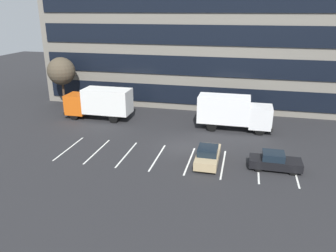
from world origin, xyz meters
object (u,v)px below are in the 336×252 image
Objects in this scene: box_truck_orange at (100,102)px; bare_tree at (61,71)px; sedan_tan at (208,155)px; sedan_black at (275,161)px; box_truck_white at (233,111)px.

bare_tree is at bearing 153.20° from box_truck_orange.
sedan_tan is (13.50, -8.81, -1.29)m from box_truck_orange.
bare_tree is (-25.21, 11.88, 4.02)m from sedan_black.
sedan_tan reaches higher than sedan_black.
sedan_black is at bearing -24.67° from box_truck_orange.
sedan_tan is 23.63m from bare_tree.
bare_tree is at bearing 148.84° from sedan_tan.
box_truck_orange is 16.17m from sedan_tan.
box_truck_orange reaches higher than box_truck_white.
box_truck_orange reaches higher than sedan_tan.
box_truck_white is (15.03, -0.11, -0.01)m from box_truck_orange.
box_truck_orange is at bearing 155.33° from sedan_black.
box_truck_white is at bearing -0.41° from box_truck_orange.
bare_tree reaches higher than sedan_black.
box_truck_white is 21.89m from bare_tree.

